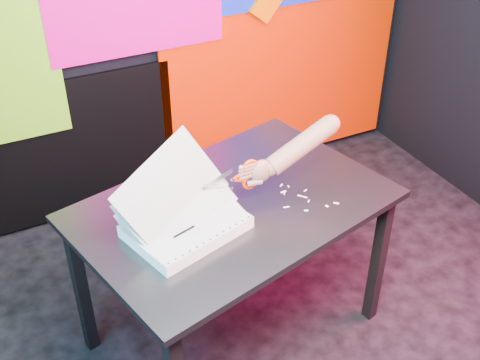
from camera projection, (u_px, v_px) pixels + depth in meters
room at (343, 79)px, 2.01m from camera, size 3.01×3.01×2.71m
backdrop at (194, 41)px, 3.33m from camera, size 2.88×0.05×2.08m
work_table at (234, 220)px, 2.49m from camera, size 1.40×1.10×0.75m
printout_stack at (186, 225)px, 2.27m from camera, size 0.52×0.41×0.38m
scissors at (246, 176)px, 2.35m from camera, size 0.24×0.02×0.14m
hand_forearm at (295, 149)px, 2.41m from camera, size 0.45×0.09×0.22m
paper_clippings at (301, 197)px, 2.47m from camera, size 0.22×0.23×0.00m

